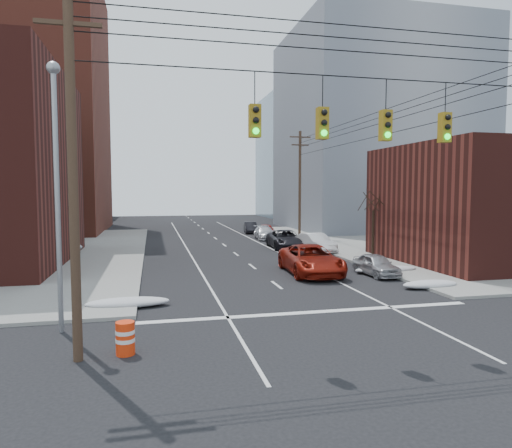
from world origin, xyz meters
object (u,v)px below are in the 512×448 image
parked_car_d (265,233)px  lot_car_b (46,245)px  parked_car_a (376,265)px  construction_barrel (125,338)px  parked_car_f (250,227)px  red_pickup (311,260)px  parked_car_e (267,230)px  parked_car_c (286,239)px  parked_car_b (316,243)px  lot_car_d (16,244)px

parked_car_d → lot_car_b: (-18.88, -8.53, 0.23)m
parked_car_a → construction_barrel: size_ratio=3.70×
parked_car_d → parked_car_f: parked_car_d is taller
red_pickup → lot_car_b: bearing=150.2°
parked_car_f → construction_barrel: parked_car_f is taller
red_pickup → lot_car_b: 20.12m
parked_car_f → lot_car_b: size_ratio=0.74×
parked_car_a → parked_car_e: 24.82m
red_pickup → parked_car_c: size_ratio=1.11×
parked_car_b → lot_car_b: (-20.48, 2.01, 0.12)m
red_pickup → lot_car_d: size_ratio=1.39×
parked_car_d → lot_car_d: lot_car_d is taller
red_pickup → parked_car_e: (3.19, 23.53, -0.25)m
parked_car_a → construction_barrel: parked_car_a is taller
red_pickup → construction_barrel: bearing=-128.3°
parked_car_a → lot_car_b: bearing=146.9°
lot_car_b → lot_car_d: (-2.41, 1.22, 0.02)m
parked_car_e → parked_car_f: 3.04m
parked_car_f → lot_car_d: size_ratio=0.88×
construction_barrel → red_pickup: bearing=48.7°
parked_car_c → parked_car_e: size_ratio=1.56×
parked_car_d → red_pickup: bearing=-92.2°
parked_car_b → lot_car_d: lot_car_d is taller
parked_car_f → lot_car_b: bearing=-133.7°
parked_car_b → lot_car_d: size_ratio=1.05×
parked_car_e → lot_car_d: size_ratio=0.81×
parked_car_a → parked_car_d: 20.76m
parked_car_c → construction_barrel: 26.22m
red_pickup → parked_car_f: 26.39m
lot_car_b → parked_car_f: bearing=-27.8°
construction_barrel → lot_car_b: bearing=107.2°
lot_car_b → construction_barrel: lot_car_b is taller
parked_car_c → lot_car_b: bearing=-173.4°
red_pickup → parked_car_c: 12.07m
parked_car_e → parked_car_f: bearing=115.7°
parked_car_a → parked_car_e: (-0.37, 24.82, -0.03)m
red_pickup → parked_car_d: (1.96, 19.40, -0.20)m
construction_barrel → parked_car_c: bearing=62.8°
parked_car_f → lot_car_d: lot_car_d is taller
construction_barrel → parked_car_a: bearing=36.7°
parked_car_b → parked_car_c: parked_car_c is taller
parked_car_f → lot_car_d: bearing=-139.2°
parked_car_b → parked_car_e: (-0.37, 14.66, -0.15)m
parked_car_a → parked_car_b: size_ratio=0.81×
red_pickup → parked_car_c: bearing=83.6°
parked_car_d → construction_barrel: bearing=-107.6°
parked_car_d → parked_car_f: size_ratio=1.16×
parked_car_f → construction_barrel: bearing=-100.6°
lot_car_d → construction_barrel: (9.32, -23.52, -0.39)m
red_pickup → construction_barrel: red_pickup is taller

